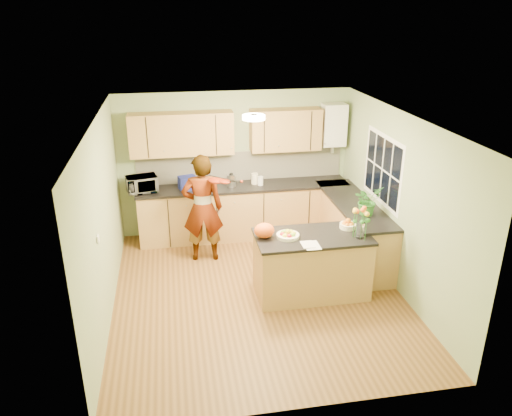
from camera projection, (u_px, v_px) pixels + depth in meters
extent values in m
plane|color=brown|center=(258.00, 293.00, 7.12)|extent=(4.50, 4.50, 0.00)
cube|color=white|center=(258.00, 119.00, 6.18)|extent=(4.00, 4.50, 0.02)
cube|color=#8EA777|center=(235.00, 163.00, 8.70)|extent=(4.00, 0.02, 2.50)
cube|color=#8EA777|center=(300.00, 304.00, 4.60)|extent=(4.00, 0.02, 2.50)
cube|color=#8EA777|center=(103.00, 222.00, 6.33)|extent=(0.02, 4.50, 2.50)
cube|color=#8EA777|center=(398.00, 203.00, 6.97)|extent=(0.02, 4.50, 2.50)
cube|color=#AA7744|center=(244.00, 212.00, 8.75)|extent=(3.60, 0.60, 0.90)
cube|color=black|center=(244.00, 187.00, 8.56)|extent=(3.64, 0.62, 0.04)
cube|color=#AA7744|center=(352.00, 231.00, 8.00)|extent=(0.60, 2.20, 0.90)
cube|color=black|center=(354.00, 204.00, 7.82)|extent=(0.62, 2.24, 0.04)
cube|color=silver|center=(241.00, 166.00, 8.72)|extent=(3.60, 0.02, 0.52)
cube|color=#AA7744|center=(182.00, 134.00, 8.18)|extent=(1.70, 0.34, 0.70)
cube|color=#AA7744|center=(286.00, 130.00, 8.46)|extent=(1.20, 0.34, 0.70)
cube|color=white|center=(334.00, 125.00, 8.58)|extent=(0.40, 0.30, 0.72)
cylinder|color=#ACACB1|center=(332.00, 147.00, 8.73)|extent=(0.06, 0.06, 0.20)
cube|color=white|center=(383.00, 169.00, 7.40)|extent=(0.01, 1.30, 1.05)
cube|color=black|center=(382.00, 169.00, 7.40)|extent=(0.01, 1.18, 0.92)
cube|color=white|center=(98.00, 239.00, 5.77)|extent=(0.02, 0.09, 0.09)
cylinder|color=#FFEABF|center=(254.00, 117.00, 6.47)|extent=(0.30, 0.30, 0.06)
cylinder|color=white|center=(254.00, 115.00, 6.46)|extent=(0.10, 0.10, 0.02)
cube|color=#AA7744|center=(311.00, 266.00, 6.97)|extent=(1.53, 0.77, 0.86)
cube|color=black|center=(313.00, 237.00, 6.80)|extent=(1.57, 0.80, 0.04)
cylinder|color=#F3E7C2|center=(288.00, 236.00, 6.73)|extent=(0.31, 0.31, 0.05)
cylinder|color=#F3E7C2|center=(348.00, 226.00, 7.00)|extent=(0.23, 0.23, 0.07)
cylinder|color=silver|center=(360.00, 230.00, 6.68)|extent=(0.11, 0.11, 0.22)
ellipsoid|color=#EA5413|center=(264.00, 231.00, 6.69)|extent=(0.28, 0.24, 0.21)
cube|color=white|center=(312.00, 245.00, 6.50)|extent=(0.20, 0.27, 0.01)
imported|color=#E9AB8E|center=(203.00, 208.00, 7.77)|extent=(0.67, 0.46, 1.74)
imported|color=white|center=(142.00, 184.00, 8.21)|extent=(0.55, 0.43, 0.27)
cube|color=navy|center=(187.00, 183.00, 8.34)|extent=(0.33, 0.27, 0.23)
cylinder|color=#ACACB1|center=(231.00, 181.00, 8.48)|extent=(0.15, 0.15, 0.20)
sphere|color=black|center=(231.00, 173.00, 8.43)|extent=(0.07, 0.07, 0.07)
cylinder|color=#F3E7C2|center=(255.00, 179.00, 8.60)|extent=(0.13, 0.13, 0.19)
cylinder|color=white|center=(260.00, 181.00, 8.55)|extent=(0.13, 0.13, 0.15)
imported|color=#327D29|center=(368.00, 200.00, 7.29)|extent=(0.50, 0.47, 0.44)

